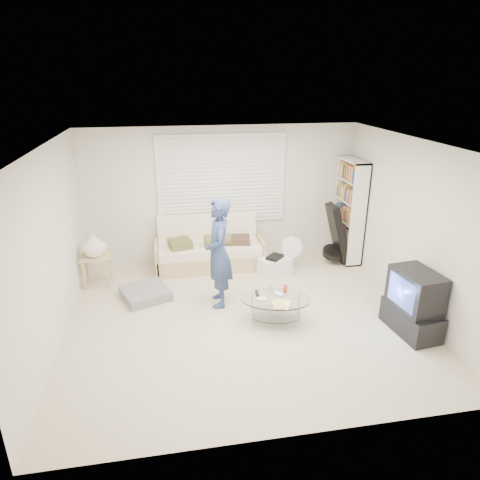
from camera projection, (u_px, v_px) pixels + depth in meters
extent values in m
plane|color=beige|center=(244.00, 317.00, 6.26)|extent=(5.00, 5.00, 0.00)
cube|color=silver|center=(222.00, 195.00, 7.87)|extent=(5.00, 0.02, 2.50)
cube|color=silver|center=(291.00, 328.00, 3.74)|extent=(5.00, 0.02, 2.50)
cube|color=silver|center=(50.00, 250.00, 5.40)|extent=(0.02, 4.50, 2.50)
cube|color=silver|center=(413.00, 227.00, 6.21)|extent=(0.02, 4.50, 2.50)
cube|color=white|center=(244.00, 145.00, 5.36)|extent=(5.00, 4.50, 0.02)
cube|color=white|center=(222.00, 179.00, 7.74)|extent=(2.32, 0.06, 1.62)
cube|color=black|center=(222.00, 179.00, 7.72)|extent=(2.20, 0.01, 1.50)
cube|color=silver|center=(222.00, 180.00, 7.70)|extent=(2.16, 0.04, 1.50)
cube|color=silver|center=(222.00, 179.00, 7.72)|extent=(2.32, 0.08, 1.62)
cube|color=tan|center=(210.00, 260.00, 7.84)|extent=(1.89, 0.76, 0.30)
cube|color=beige|center=(209.00, 249.00, 7.74)|extent=(1.81, 0.70, 0.15)
cube|color=beige|center=(207.00, 228.00, 7.93)|extent=(1.81, 0.21, 0.58)
cube|color=tan|center=(157.00, 257.00, 7.64)|extent=(0.06, 0.76, 0.53)
cube|color=tan|center=(260.00, 250.00, 7.95)|extent=(0.06, 0.76, 0.53)
cube|color=brown|center=(180.00, 244.00, 7.58)|extent=(0.45, 0.45, 0.13)
cylinder|color=brown|center=(217.00, 240.00, 7.64)|extent=(0.47, 0.21, 0.21)
cube|color=#442F22|center=(240.00, 240.00, 7.78)|extent=(0.39, 0.39, 0.11)
cube|color=slate|center=(146.00, 293.00, 6.79)|extent=(0.87, 0.87, 0.15)
cube|color=tan|center=(96.00, 257.00, 7.04)|extent=(0.47, 0.38, 0.04)
cube|color=tan|center=(84.00, 276.00, 6.97)|extent=(0.04, 0.04, 0.51)
cube|color=tan|center=(108.00, 274.00, 7.03)|extent=(0.04, 0.04, 0.51)
cube|color=tan|center=(87.00, 269.00, 7.23)|extent=(0.04, 0.04, 0.51)
cube|color=tan|center=(110.00, 267.00, 7.29)|extent=(0.04, 0.04, 0.51)
imported|color=white|center=(94.00, 245.00, 6.96)|extent=(0.38, 0.38, 0.40)
cube|color=white|center=(350.00, 211.00, 7.93)|extent=(0.30, 0.80, 1.91)
cube|color=black|center=(337.00, 234.00, 7.85)|extent=(0.42, 0.41, 1.12)
cylinder|color=black|center=(334.00, 253.00, 7.98)|extent=(0.41, 0.42, 0.21)
cylinder|color=white|center=(290.00, 269.00, 7.79)|extent=(0.26, 0.26, 0.03)
cylinder|color=white|center=(290.00, 260.00, 7.73)|extent=(0.04, 0.04, 0.33)
cylinder|color=white|center=(291.00, 246.00, 7.63)|extent=(0.38, 0.12, 0.39)
cylinder|color=white|center=(291.00, 246.00, 7.63)|extent=(0.10, 0.06, 0.10)
cube|color=white|center=(274.00, 266.00, 7.55)|extent=(0.61, 0.52, 0.31)
cube|color=black|center=(275.00, 257.00, 7.48)|extent=(0.35, 0.35, 0.05)
cube|color=black|center=(411.00, 319.00, 5.86)|extent=(0.53, 0.88, 0.37)
cube|color=black|center=(416.00, 290.00, 5.70)|extent=(0.54, 0.74, 0.54)
cube|color=#5C75E0|center=(402.00, 292.00, 5.64)|extent=(0.08, 0.53, 0.41)
ellipsoid|color=silver|center=(276.00, 299.00, 6.03)|extent=(1.11, 0.85, 0.02)
ellipsoid|color=silver|center=(275.00, 315.00, 6.13)|extent=(0.85, 0.65, 0.01)
cylinder|color=silver|center=(251.00, 317.00, 5.94)|extent=(0.03, 0.03, 0.34)
cylinder|color=silver|center=(300.00, 319.00, 5.90)|extent=(0.03, 0.03, 0.34)
cylinder|color=silver|center=(252.00, 303.00, 6.31)|extent=(0.03, 0.03, 0.34)
cylinder|color=silver|center=(299.00, 305.00, 6.27)|extent=(0.03, 0.03, 0.34)
cube|color=white|center=(262.00, 299.00, 5.97)|extent=(0.14, 0.09, 0.04)
cube|color=white|center=(279.00, 294.00, 6.11)|extent=(0.16, 0.16, 0.04)
cylinder|color=silver|center=(271.00, 289.00, 6.17)|extent=(0.06, 0.06, 0.11)
cylinder|color=#BC5032|center=(285.00, 289.00, 6.17)|extent=(0.06, 0.06, 0.12)
cube|color=black|center=(257.00, 293.00, 6.14)|extent=(0.06, 0.16, 0.02)
cube|color=white|center=(283.00, 304.00, 5.87)|extent=(0.30, 0.33, 0.01)
cube|color=#ECC863|center=(279.00, 304.00, 5.86)|extent=(0.22, 0.27, 0.01)
imported|color=navy|center=(219.00, 253.00, 6.35)|extent=(0.43, 0.63, 1.69)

